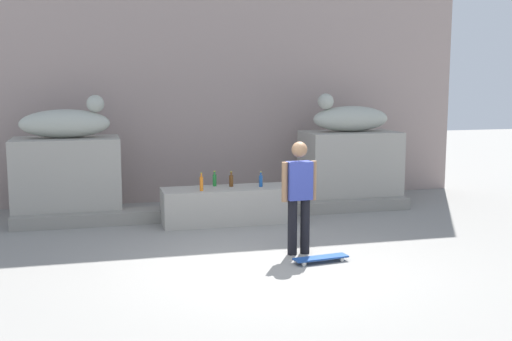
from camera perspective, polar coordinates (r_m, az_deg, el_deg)
name	(u,v)px	position (r m, az deg, el deg)	size (l,w,h in m)	color
ground_plane	(268,265)	(8.92, 1.06, -8.50)	(40.00, 40.00, 0.00)	gray
facade_wall	(202,43)	(13.69, -4.89, 11.36)	(11.42, 0.60, 6.63)	gray
pedestal_left	(67,179)	(12.13, -16.61, -0.71)	(1.91, 1.13, 1.50)	#A39E93
pedestal_right	(350,168)	(13.14, 8.43, 0.21)	(1.91, 1.13, 1.50)	#A39E93
statue_reclining_left	(67,122)	(12.02, -16.64, 4.17)	(1.61, 0.59, 0.78)	#AAAEA1
statue_reclining_right	(349,118)	(13.02, 8.38, 4.72)	(1.60, 0.57, 0.78)	#AAAEA1
ledge_block	(227,205)	(11.41, -2.59, -3.13)	(2.33, 0.78, 0.63)	#A39E93
skater	(299,193)	(9.28, 3.89, -1.99)	(0.54, 0.23, 1.67)	black
skateboard	(321,258)	(9.07, 5.85, -7.83)	(0.82, 0.30, 0.08)	navy
bottle_blue	(261,181)	(11.45, 0.43, -0.91)	(0.07, 0.07, 0.28)	#194C99
bottle_green	(215,180)	(11.54, -3.74, -0.85)	(0.07, 0.07, 0.28)	#1E722D
bottle_orange	(201,183)	(11.06, -4.93, -1.16)	(0.06, 0.06, 0.32)	orange
bottle_brown	(231,180)	(11.47, -2.24, -0.90)	(0.08, 0.08, 0.28)	#593314
stair_step	(223,211)	(11.88, -3.02, -3.69)	(7.47, 0.50, 0.22)	gray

